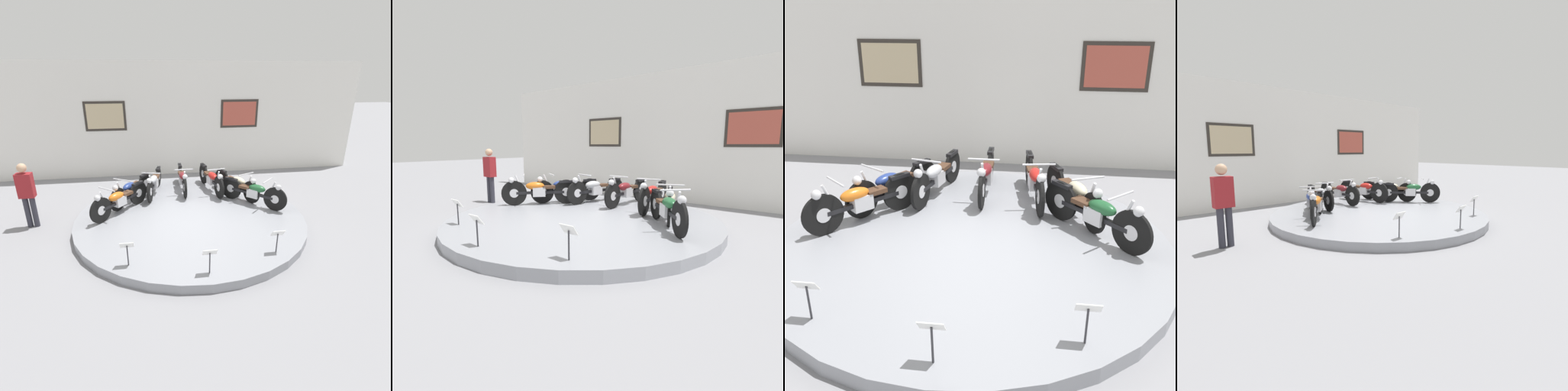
# 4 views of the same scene
# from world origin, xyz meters

# --- Properties ---
(ground_plane) EXTENTS (60.00, 60.00, 0.00)m
(ground_plane) POSITION_xyz_m (0.00, 0.00, 0.00)
(ground_plane) COLOR gray
(display_platform) EXTENTS (5.79, 5.79, 0.20)m
(display_platform) POSITION_xyz_m (0.00, 0.00, 0.10)
(display_platform) COLOR gray
(display_platform) RESTS_ON ground_plane
(back_wall) EXTENTS (14.00, 0.22, 3.99)m
(back_wall) POSITION_xyz_m (0.00, 4.15, 2.00)
(back_wall) COLOR white
(back_wall) RESTS_ON ground_plane
(motorcycle_orange) EXTENTS (1.33, 1.56, 0.80)m
(motorcycle_orange) POSITION_xyz_m (-1.79, 0.32, 0.59)
(motorcycle_orange) COLOR black
(motorcycle_orange) RESTS_ON display_platform
(motorcycle_blue) EXTENTS (1.07, 1.72, 0.79)m
(motorcycle_blue) POSITION_xyz_m (-1.53, 1.04, 0.58)
(motorcycle_blue) COLOR black
(motorcycle_blue) RESTS_ON display_platform
(motorcycle_silver) EXTENTS (0.59, 1.94, 0.79)m
(motorcycle_silver) POSITION_xyz_m (-0.87, 1.56, 0.58)
(motorcycle_silver) COLOR black
(motorcycle_silver) RESTS_ON display_platform
(motorcycle_maroon) EXTENTS (0.54, 1.98, 0.79)m
(motorcycle_maroon) POSITION_xyz_m (0.00, 1.75, 0.58)
(motorcycle_maroon) COLOR black
(motorcycle_maroon) RESTS_ON display_platform
(motorcycle_red) EXTENTS (0.54, 1.99, 0.81)m
(motorcycle_red) POSITION_xyz_m (0.87, 1.56, 0.59)
(motorcycle_red) COLOR black
(motorcycle_red) RESTS_ON display_platform
(motorcycle_cream) EXTENTS (0.84, 1.83, 0.79)m
(motorcycle_cream) POSITION_xyz_m (1.52, 1.04, 0.58)
(motorcycle_cream) COLOR black
(motorcycle_cream) RESTS_ON display_platform
(motorcycle_green) EXTENTS (1.41, 1.48, 0.80)m
(motorcycle_green) POSITION_xyz_m (1.79, 0.32, 0.59)
(motorcycle_green) COLOR black
(motorcycle_green) RESTS_ON display_platform
(info_placard_front_left) EXTENTS (0.26, 0.11, 0.51)m
(info_placard_front_left) POSITION_xyz_m (-1.48, -2.07, 0.57)
(info_placard_front_left) COLOR #333338
(info_placard_front_left) RESTS_ON display_platform
(info_placard_front_centre) EXTENTS (0.26, 0.11, 0.51)m
(info_placard_front_centre) POSITION_xyz_m (0.00, -2.54, 0.57)
(info_placard_front_centre) COLOR #333338
(info_placard_front_centre) RESTS_ON display_platform
(info_placard_front_right) EXTENTS (0.26, 0.11, 0.51)m
(info_placard_front_right) POSITION_xyz_m (1.48, -2.07, 0.57)
(info_placard_front_right) COLOR #333338
(info_placard_front_right) RESTS_ON display_platform
(visitor_standing) EXTENTS (0.36, 0.22, 1.64)m
(visitor_standing) POSITION_xyz_m (-3.95, 0.29, 0.93)
(visitor_standing) COLOR #2D2D38
(visitor_standing) RESTS_ON ground_plane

